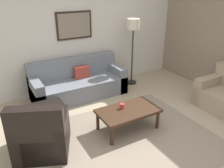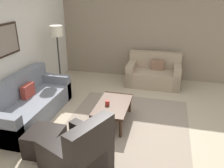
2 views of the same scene
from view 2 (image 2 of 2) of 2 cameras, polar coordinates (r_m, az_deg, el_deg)
The scene contains 12 objects.
ground_plane at distance 4.73m, azimuth 3.34°, elevation -10.38°, with size 8.00×8.00×0.00m, color tan.
rear_partition at distance 5.25m, azimuth -25.63°, elevation 7.46°, with size 6.00×0.12×2.80m, color silver.
stone_feature_panel at distance 7.05m, azimuth 8.32°, elevation 12.71°, with size 0.12×5.20×2.80m, color gray.
area_rug at distance 4.73m, azimuth 3.34°, elevation -10.34°, with size 2.83×2.45×0.01m, color gray.
couch_main at distance 5.23m, azimuth -20.21°, elevation -4.68°, with size 2.19×0.89×0.88m.
couch_loveseat at distance 6.76m, azimuth 10.19°, elevation 2.52°, with size 0.89×1.46×0.88m.
armchair_leather at distance 3.55m, azimuth -7.84°, elevation -17.27°, with size 1.05×1.05×0.95m.
ottoman at distance 4.13m, azimuth -16.11°, elevation -13.40°, with size 0.56×0.56×0.40m, color black.
coffee_table at distance 4.71m, azimuth 0.27°, elevation -5.43°, with size 1.10×0.64×0.41m.
cup at distance 4.63m, azimuth -1.15°, elevation -4.61°, with size 0.09×0.09×0.09m, color #B2332D.
lamp_standing at distance 6.11m, azimuth -13.32°, elevation 10.96°, with size 0.32×0.32×1.71m.
framed_artwork at distance 5.19m, azimuth -24.93°, elevation 9.64°, with size 0.87×0.04×0.64m.
Camera 2 is at (-3.92, -0.70, 2.56)m, focal length 37.34 mm.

